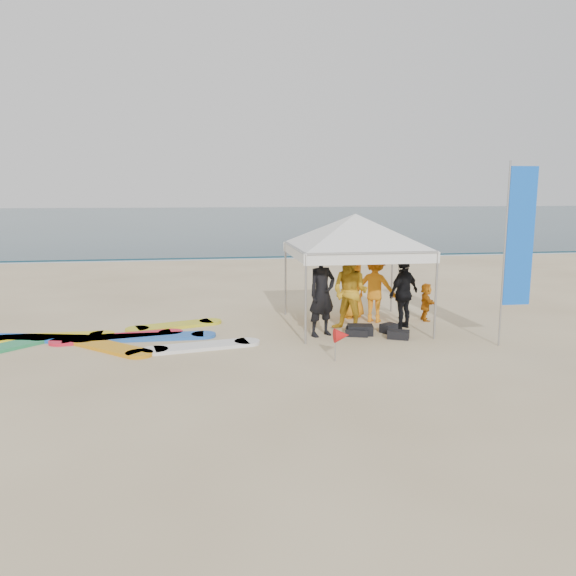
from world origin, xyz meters
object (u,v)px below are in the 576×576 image
(person_orange_a, at_px, (375,287))
(canopy_tent, at_px, (355,214))
(person_yellow, at_px, (350,292))
(feather_flag, at_px, (518,239))
(marker_pennant, at_px, (342,336))
(person_black_a, at_px, (322,294))
(person_orange_b, at_px, (353,288))
(surfboard_spread, at_px, (106,339))
(person_black_b, at_px, (404,293))
(person_seated, at_px, (426,302))

(person_orange_a, height_order, canopy_tent, canopy_tent)
(person_yellow, xyz_separation_m, feather_flag, (3.03, -1.73, 1.32))
(marker_pennant, bearing_deg, person_black_a, 89.13)
(feather_flag, bearing_deg, person_orange_b, 130.76)
(person_black_a, relative_size, person_yellow, 1.05)
(person_black_a, xyz_separation_m, surfboard_spread, (-4.69, 0.28, -0.92))
(person_yellow, relative_size, person_orange_a, 1.06)
(person_orange_b, bearing_deg, marker_pennant, 48.16)
(person_yellow, relative_size, marker_pennant, 2.85)
(canopy_tent, relative_size, marker_pennant, 6.34)
(person_orange_b, bearing_deg, feather_flag, 107.35)
(person_orange_a, relative_size, feather_flag, 0.45)
(person_black_a, xyz_separation_m, person_yellow, (0.74, 0.36, -0.04))
(person_black_a, bearing_deg, person_orange_b, 27.96)
(person_yellow, bearing_deg, person_black_a, -114.36)
(person_orange_a, relative_size, canopy_tent, 0.42)
(person_black_a, bearing_deg, person_black_b, -15.68)
(person_yellow, bearing_deg, surfboard_spread, -139.42)
(feather_flag, relative_size, marker_pennant, 5.93)
(person_black_b, bearing_deg, canopy_tent, -51.75)
(person_black_a, distance_m, marker_pennant, 1.97)
(person_orange_a, bearing_deg, person_black_b, 151.70)
(person_yellow, bearing_deg, person_orange_a, 82.68)
(person_seated, xyz_separation_m, marker_pennant, (-2.90, -2.98, 0.02))
(feather_flag, xyz_separation_m, marker_pennant, (-3.80, -0.54, -1.74))
(person_black_b, xyz_separation_m, feather_flag, (1.73, -1.78, 1.40))
(canopy_tent, bearing_deg, person_black_a, -140.38)
(person_black_a, distance_m, person_yellow, 0.82)
(person_orange_a, xyz_separation_m, person_orange_b, (-0.42, 0.52, -0.08))
(person_black_b, height_order, person_seated, person_black_b)
(person_black_b, height_order, feather_flag, feather_flag)
(canopy_tent, bearing_deg, surfboard_spread, -174.95)
(person_seated, xyz_separation_m, surfboard_spread, (-7.57, -0.78, -0.44))
(person_orange_a, xyz_separation_m, person_seated, (1.30, -0.07, -0.39))
(person_orange_b, bearing_deg, person_yellow, 48.49)
(person_orange_b, distance_m, person_seated, 1.84)
(person_yellow, bearing_deg, canopy_tent, 103.74)
(person_black_a, distance_m, person_black_b, 2.08)
(feather_flag, distance_m, surfboard_spread, 8.90)
(person_yellow, height_order, feather_flag, feather_flag)
(feather_flag, bearing_deg, person_yellow, 150.31)
(person_orange_a, xyz_separation_m, feather_flag, (2.19, -2.51, 1.37))
(person_black_a, height_order, surfboard_spread, person_black_a)
(person_orange_a, relative_size, person_orange_b, 1.11)
(person_orange_a, bearing_deg, canopy_tent, 58.78)
(person_black_a, relative_size, person_seated, 2.02)
(person_orange_a, height_order, person_seated, person_orange_a)
(surfboard_spread, bearing_deg, person_orange_b, 13.17)
(person_black_a, relative_size, person_black_b, 1.14)
(person_black_b, distance_m, canopy_tent, 2.16)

